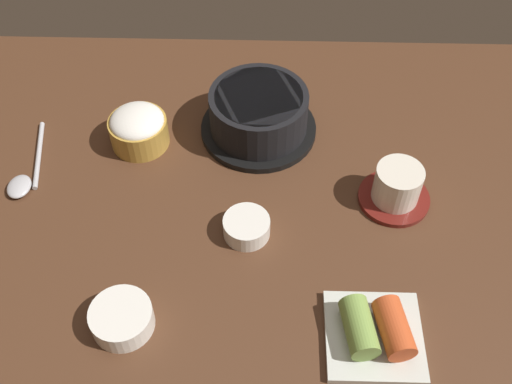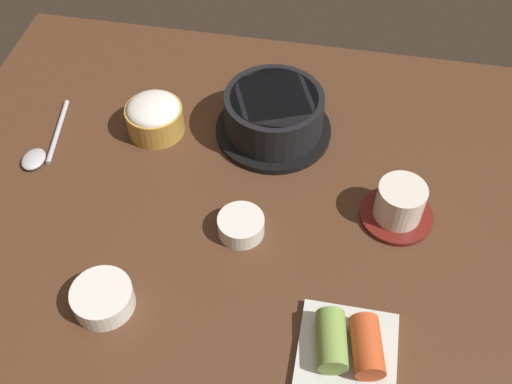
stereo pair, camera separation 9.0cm
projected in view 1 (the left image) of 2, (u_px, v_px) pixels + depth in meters
dining_table at (243, 198)px, 94.54cm from camera, size 100.00×76.00×2.00cm
stone_pot at (259, 114)px, 99.27cm from camera, size 19.03×19.03×7.85cm
rice_bowl at (138, 128)px, 98.19cm from camera, size 9.37×9.37×6.38cm
tea_cup_with_saucer at (397, 187)px, 90.78cm from camera, size 10.76×10.76×6.52cm
banchan_cup_center at (247, 227)px, 87.93cm from camera, size 6.77×6.77×2.94cm
kimchi_plate at (375, 331)px, 77.28cm from camera, size 12.35×12.35×4.75cm
side_bowl_near at (122, 318)px, 78.56cm from camera, size 8.15×8.15×3.30cm
spoon at (25, 177)px, 95.15cm from camera, size 4.53×16.41×1.35cm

